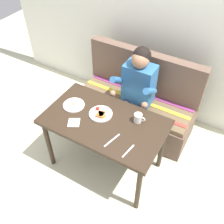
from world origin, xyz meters
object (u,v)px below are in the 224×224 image
fork (128,151)px  knife (112,140)px  table (104,126)px  person (136,88)px  coffee_mug (138,118)px  plate_eggs (74,105)px  napkin (74,123)px  couch (136,105)px  plate_breakfast (101,114)px

fork → knife: 0.19m
table → person: bearing=84.7°
table → coffee_mug: (0.29, 0.16, 0.13)m
table → plate_eggs: 0.40m
napkin → fork: size_ratio=0.67×
table → couch: (0.00, 0.76, -0.32)m
table → coffee_mug: 0.35m
plate_eggs → coffee_mug: 0.69m
couch → table: bearing=-90.0°
person → fork: size_ratio=7.13×
person → coffee_mug: (0.23, -0.43, 0.04)m
plate_breakfast → fork: bearing=-30.7°
plate_breakfast → table: bearing=-35.1°
person → plate_breakfast: 0.55m
couch → plate_breakfast: bearing=-95.8°
fork → knife: (-0.18, 0.03, 0.00)m
person → napkin: person is taller
coffee_mug → knife: (-0.10, -0.34, -0.04)m
plate_breakfast → knife: 0.35m
couch → person: 0.45m
coffee_mug → plate_eggs: bearing=-169.0°
table → couch: size_ratio=0.83×
plate_eggs → napkin: 0.25m
plate_breakfast → fork: 0.52m
plate_eggs → knife: size_ratio=1.11×
person → table: bearing=-95.3°
person → plate_eggs: person is taller
napkin → fork: bearing=-3.8°
table → napkin: napkin is taller
plate_eggs → knife: plate_eggs is taller
plate_eggs → knife: bearing=-19.7°
napkin → fork: (0.61, -0.04, -0.00)m
plate_breakfast → knife: plate_breakfast is taller
person → plate_breakfast: size_ratio=5.17×
knife → coffee_mug: bearing=87.3°
couch → plate_breakfast: size_ratio=6.14×
couch → coffee_mug: couch is taller
knife → couch: bearing=114.8°
napkin → knife: bearing=-0.8°
couch → coffee_mug: bearing=-64.7°
person → knife: size_ratio=6.06×
coffee_mug → napkin: bearing=-148.0°
table → coffee_mug: bearing=28.5°
person → plate_breakfast: person is taller
coffee_mug → napkin: 0.62m
couch → fork: couch is taller
table → napkin: size_ratio=10.51×
knife → fork: bearing=2.6°
couch → plate_eggs: bearing=-117.5°
table → knife: knife is taller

